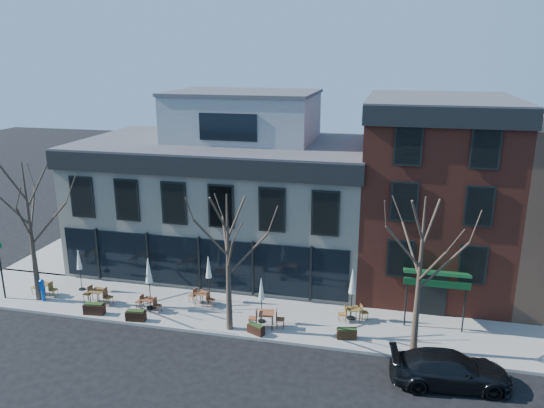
% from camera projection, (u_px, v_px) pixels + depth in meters
% --- Properties ---
extents(ground, '(120.00, 120.00, 0.00)m').
position_uv_depth(ground, '(201.00, 293.00, 31.15)').
color(ground, black).
rests_on(ground, ground).
extents(sidewalk_front, '(33.50, 4.70, 0.15)m').
position_uv_depth(sidewalk_front, '(244.00, 314.00, 28.40)').
color(sidewalk_front, gray).
rests_on(sidewalk_front, ground).
extents(sidewalk_side, '(4.50, 12.00, 0.15)m').
position_uv_depth(sidewalk_side, '(87.00, 242.00, 39.22)').
color(sidewalk_side, gray).
rests_on(sidewalk_side, ground).
extents(corner_building, '(18.39, 10.39, 11.10)m').
position_uv_depth(corner_building, '(227.00, 194.00, 34.57)').
color(corner_building, silver).
rests_on(corner_building, ground).
extents(red_brick_building, '(8.20, 11.78, 11.18)m').
position_uv_depth(red_brick_building, '(434.00, 192.00, 31.40)').
color(red_brick_building, maroon).
rests_on(red_brick_building, ground).
extents(tree_corner, '(3.93, 3.98, 7.92)m').
position_uv_depth(tree_corner, '(31.00, 231.00, 28.85)').
color(tree_corner, '#382B21').
rests_on(tree_corner, sidewalk_front).
extents(tree_mid, '(3.50, 3.55, 7.04)m').
position_uv_depth(tree_mid, '(228.00, 261.00, 25.79)').
color(tree_mid, '#382B21').
rests_on(tree_mid, sidewalk_front).
extents(tree_right, '(3.72, 3.77, 7.48)m').
position_uv_depth(tree_right, '(420.00, 274.00, 23.74)').
color(tree_right, '#382B21').
rests_on(tree_right, sidewalk_front).
extents(sign_pole, '(0.50, 0.10, 3.40)m').
position_uv_depth(sign_pole, '(1.00, 266.00, 29.61)').
color(sign_pole, black).
rests_on(sign_pole, sidewalk_front).
extents(parked_sedan, '(5.22, 2.63, 1.45)m').
position_uv_depth(parked_sedan, '(450.00, 369.00, 22.33)').
color(parked_sedan, black).
rests_on(parked_sedan, ground).
extents(call_box, '(0.27, 0.27, 1.34)m').
position_uv_depth(call_box, '(42.00, 289.00, 29.61)').
color(call_box, '#0D46A9').
rests_on(call_box, sidewalk_front).
extents(cafe_set_0, '(1.67, 0.71, 0.87)m').
position_uv_depth(cafe_set_0, '(44.00, 288.00, 30.35)').
color(cafe_set_0, brown).
rests_on(cafe_set_0, sidewalk_front).
extents(cafe_set_1, '(1.87, 0.82, 0.97)m').
position_uv_depth(cafe_set_1, '(98.00, 295.00, 29.36)').
color(cafe_set_1, brown).
rests_on(cafe_set_1, sidewalk_front).
extents(cafe_set_2, '(1.61, 0.73, 0.83)m').
position_uv_depth(cafe_set_2, '(149.00, 303.00, 28.56)').
color(cafe_set_2, brown).
rests_on(cafe_set_2, sidewalk_front).
extents(cafe_set_3, '(1.67, 0.81, 0.85)m').
position_uv_depth(cafe_set_3, '(202.00, 297.00, 29.25)').
color(cafe_set_3, brown).
rests_on(cafe_set_3, sidewalk_front).
extents(cafe_set_4, '(1.91, 0.85, 0.99)m').
position_uv_depth(cafe_set_4, '(267.00, 318.00, 26.77)').
color(cafe_set_4, brown).
rests_on(cafe_set_4, sidewalk_front).
extents(cafe_set_5, '(1.64, 1.02, 0.85)m').
position_uv_depth(cafe_set_5, '(353.00, 313.00, 27.48)').
color(cafe_set_5, brown).
rests_on(cafe_set_5, sidewalk_front).
extents(umbrella_0, '(0.40, 0.40, 2.47)m').
position_uv_depth(umbrella_0, '(79.00, 262.00, 30.72)').
color(umbrella_0, black).
rests_on(umbrella_0, sidewalk_front).
extents(umbrella_1, '(0.47, 0.47, 2.91)m').
position_uv_depth(umbrella_1, '(149.00, 273.00, 28.35)').
color(umbrella_1, black).
rests_on(umbrella_1, sidewalk_front).
extents(umbrella_2, '(0.42, 0.42, 2.64)m').
position_uv_depth(umbrella_2, '(209.00, 270.00, 29.34)').
color(umbrella_2, black).
rests_on(umbrella_2, sidewalk_front).
extents(umbrella_3, '(0.39, 0.39, 2.43)m').
position_uv_depth(umbrella_3, '(261.00, 291.00, 27.01)').
color(umbrella_3, black).
rests_on(umbrella_3, sidewalk_front).
extents(umbrella_4, '(0.44, 0.44, 2.77)m').
position_uv_depth(umbrella_4, '(352.00, 284.00, 27.27)').
color(umbrella_4, black).
rests_on(umbrella_4, sidewalk_front).
extents(planter_0, '(1.15, 0.57, 0.62)m').
position_uv_depth(planter_0, '(94.00, 308.00, 28.23)').
color(planter_0, black).
rests_on(planter_0, sidewalk_front).
extents(planter_1, '(1.07, 0.53, 0.57)m').
position_uv_depth(planter_1, '(136.00, 315.00, 27.54)').
color(planter_1, black).
rests_on(planter_1, sidewalk_front).
extents(planter_2, '(0.96, 0.70, 0.50)m').
position_uv_depth(planter_2, '(256.00, 329.00, 26.24)').
color(planter_2, black).
rests_on(planter_2, sidewalk_front).
extents(planter_3, '(1.01, 0.57, 0.54)m').
position_uv_depth(planter_3, '(347.00, 333.00, 25.81)').
color(planter_3, black).
rests_on(planter_3, sidewalk_front).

